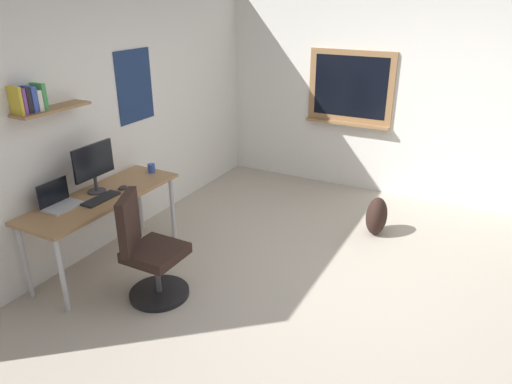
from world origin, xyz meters
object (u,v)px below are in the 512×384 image
laptop (59,201)px  monitor_primary (94,165)px  office_chair (148,254)px  keyboard (101,199)px  coffee_mug (151,168)px  desk (103,203)px  computer_mouse (123,188)px  backpack (377,216)px

laptop → monitor_primary: monitor_primary is taller
office_chair → keyboard: (0.14, 0.63, 0.33)m
office_chair → coffee_mug: 1.19m
desk → computer_mouse: size_ratio=15.14×
coffee_mug → laptop: bearing=171.3°
monitor_primary → keyboard: (-0.12, -0.16, -0.26)m
computer_mouse → coffee_mug: (0.49, 0.05, 0.03)m
office_chair → coffee_mug: office_chair is taller
desk → keyboard: (-0.08, -0.07, 0.08)m
laptop → desk: bearing=-21.4°
keyboard → computer_mouse: size_ratio=3.56×
desk → backpack: 2.84m
backpack → office_chair: bearing=145.2°
keyboard → backpack: keyboard is taller
laptop → computer_mouse: 0.59m
computer_mouse → desk: bearing=160.6°
laptop → backpack: (2.18, -2.26, -0.57)m
keyboard → computer_mouse: bearing=0.0°
monitor_primary → coffee_mug: monitor_primary is taller
desk → keyboard: bearing=-138.0°
laptop → backpack: bearing=-46.0°
monitor_primary → office_chair: bearing=-108.3°
desk → monitor_primary: 0.36m
computer_mouse → monitor_primary: bearing=135.0°
office_chair → keyboard: office_chair is taller
desk → laptop: 0.40m
computer_mouse → backpack: 2.67m
office_chair → keyboard: bearing=77.1°
computer_mouse → backpack: (1.63, -2.05, -0.53)m
monitor_primary → laptop: bearing=173.0°
desk → laptop: (-0.35, 0.14, 0.13)m
computer_mouse → laptop: bearing=159.3°
computer_mouse → keyboard: bearing=180.0°
desk → computer_mouse: bearing=-19.4°
monitor_primary → backpack: monitor_primary is taller
desk → coffee_mug: size_ratio=17.11×
office_chair → monitor_primary: monitor_primary is taller
office_chair → backpack: bearing=-34.8°
computer_mouse → coffee_mug: 0.49m
desk → coffee_mug: bearing=-1.7°
desk → laptop: bearing=158.6°
desk → office_chair: office_chair is taller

